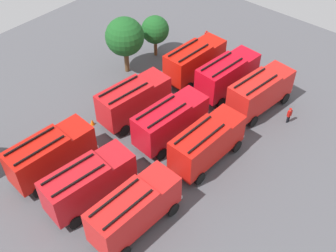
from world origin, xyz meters
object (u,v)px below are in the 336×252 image
at_px(fire_truck_4, 170,120).
at_px(traffic_cone_1, 92,122).
at_px(traffic_cone_0, 219,123).
at_px(firefighter_0, 206,37).
at_px(fire_truck_3, 89,182).
at_px(fire_truck_7, 134,99).
at_px(firefighter_1, 289,115).
at_px(tree_2, 155,30).
at_px(fire_truck_2, 260,91).
at_px(fire_truck_8, 195,60).
at_px(tree_1, 125,37).
at_px(fire_truck_1, 207,142).
at_px(fire_truck_5, 227,74).
at_px(fire_truck_6, 51,153).
at_px(fire_truck_0, 134,209).

xyz_separation_m(fire_truck_4, traffic_cone_1, (-3.39, 6.59, -1.84)).
bearing_deg(traffic_cone_0, firefighter_0, 41.97).
relative_size(fire_truck_3, traffic_cone_1, 11.85).
distance_m(fire_truck_7, traffic_cone_0, 8.10).
distance_m(firefighter_1, tree_2, 17.05).
xyz_separation_m(fire_truck_2, firefighter_1, (0.22, -3.16, -1.27)).
bearing_deg(fire_truck_4, fire_truck_3, -176.20).
bearing_deg(fire_truck_8, tree_1, 124.47).
bearing_deg(tree_1, fire_truck_3, -143.84).
xyz_separation_m(fire_truck_2, traffic_cone_0, (-4.48, 1.34, -1.80)).
distance_m(firefighter_1, traffic_cone_0, 6.53).
height_order(fire_truck_1, fire_truck_5, same).
distance_m(fire_truck_7, fire_truck_8, 8.61).
bearing_deg(fire_truck_4, firefighter_1, -33.28).
distance_m(fire_truck_3, traffic_cone_0, 13.56).
bearing_deg(fire_truck_5, fire_truck_2, -87.84).
xyz_separation_m(fire_truck_6, firefighter_0, (23.91, 2.63, -1.26)).
xyz_separation_m(fire_truck_8, traffic_cone_0, (-4.47, -6.46, -1.80)).
xyz_separation_m(fire_truck_2, fire_truck_7, (-8.62, 8.07, 0.00)).
distance_m(fire_truck_0, fire_truck_4, 9.53).
xyz_separation_m(fire_truck_4, fire_truck_5, (8.77, 0.19, 0.00)).
xyz_separation_m(fire_truck_7, fire_truck_8, (8.61, -0.27, 0.00)).
relative_size(fire_truck_6, fire_truck_8, 1.00).
distance_m(fire_truck_0, tree_2, 22.68).
bearing_deg(fire_truck_6, fire_truck_1, -39.54).
bearing_deg(traffic_cone_0, fire_truck_5, 28.51).
height_order(fire_truck_1, traffic_cone_1, fire_truck_1).
xyz_separation_m(tree_1, traffic_cone_1, (-8.18, -3.67, -3.84)).
bearing_deg(fire_truck_1, fire_truck_0, -176.80).
relative_size(fire_truck_7, traffic_cone_0, 10.46).
bearing_deg(fire_truck_5, traffic_cone_0, -146.74).
distance_m(fire_truck_0, firefighter_0, 25.95).
distance_m(fire_truck_2, tree_2, 13.78).
xyz_separation_m(fire_truck_5, firefighter_1, (0.05, -7.03, -1.27)).
height_order(fire_truck_0, traffic_cone_0, fire_truck_0).
relative_size(fire_truck_2, tree_2, 1.58).
bearing_deg(firefighter_1, fire_truck_5, -168.10).
bearing_deg(firefighter_1, fire_truck_8, -167.27).
height_order(fire_truck_2, fire_truck_6, same).
bearing_deg(fire_truck_6, fire_truck_7, 2.42).
bearing_deg(fire_truck_4, traffic_cone_1, 121.73).
xyz_separation_m(fire_truck_0, fire_truck_1, (8.55, 0.13, 0.00)).
relative_size(fire_truck_3, firefighter_0, 4.62).
distance_m(fire_truck_0, fire_truck_8, 19.05).
relative_size(firefighter_1, tree_1, 0.26).
distance_m(fire_truck_7, firefighter_1, 14.34).
relative_size(fire_truck_0, fire_truck_5, 0.99).
bearing_deg(fire_truck_5, traffic_cone_1, 156.98).
bearing_deg(tree_1, fire_truck_7, -129.35).
bearing_deg(fire_truck_6, tree_2, 20.26).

